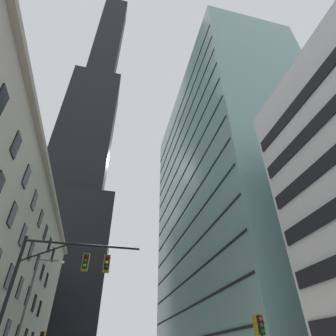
# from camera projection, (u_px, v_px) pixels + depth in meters

# --- Properties ---
(dark_skyscraper) EXTENTS (29.52, 29.52, 214.80)m
(dark_skyscraper) POSITION_uv_depth(u_px,v_px,m) (80.00, 163.00, 105.28)
(dark_skyscraper) COLOR black
(dark_skyscraper) RESTS_ON ground
(glass_office_midrise) EXTENTS (18.34, 44.20, 58.93)m
(glass_office_midrise) POSITION_uv_depth(u_px,v_px,m) (224.00, 194.00, 55.36)
(glass_office_midrise) COLOR gray
(glass_office_midrise) RESTS_ON ground
(traffic_signal_mast) EXTENTS (7.33, 0.63, 7.73)m
(traffic_signal_mast) POSITION_uv_depth(u_px,v_px,m) (64.00, 276.00, 16.21)
(traffic_signal_mast) COLOR black
(traffic_signal_mast) RESTS_ON sidewalk_left
(traffic_light_near_right) EXTENTS (0.40, 0.63, 3.44)m
(traffic_light_near_right) POSITION_uv_depth(u_px,v_px,m) (260.00, 329.00, 14.49)
(traffic_light_near_right) COLOR black
(traffic_light_near_right) RESTS_ON sidewalk_right
(street_lamppost) EXTENTS (2.24, 0.32, 8.61)m
(street_lamppost) POSITION_uv_depth(u_px,v_px,m) (30.00, 304.00, 21.24)
(street_lamppost) COLOR #47474C
(street_lamppost) RESTS_ON sidewalk_left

